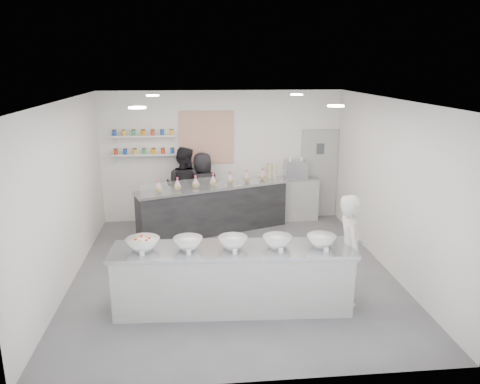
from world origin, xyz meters
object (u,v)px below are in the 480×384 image
object	(u,v)px
prep_counter	(233,278)
espresso_ledge	(289,199)
back_bar	(214,209)
woman_prep	(350,249)
staff_left	(184,187)
staff_right	(203,189)
espresso_machine	(296,170)

from	to	relation	value
prep_counter	espresso_ledge	bearing A→B (deg)	70.61
prep_counter	back_bar	size ratio (longest dim) A/B	1.06
back_bar	espresso_ledge	xyz separation A→B (m)	(1.80, 0.69, -0.01)
back_bar	woman_prep	xyz separation A→B (m)	(1.92, -3.31, 0.34)
woman_prep	staff_left	xyz separation A→B (m)	(-2.55, 3.82, 0.05)
back_bar	staff_right	size ratio (longest dim) A/B	2.00
prep_counter	staff_left	size ratio (longest dim) A/B	1.97
back_bar	staff_left	bearing A→B (deg)	120.59
back_bar	woman_prep	bearing A→B (deg)	-80.43
espresso_ledge	staff_left	distance (m)	2.47
staff_left	espresso_ledge	bearing A→B (deg)	-152.45
prep_counter	woman_prep	size ratio (longest dim) A/B	2.08
staff_left	staff_right	bearing A→B (deg)	-156.68
espresso_ledge	staff_right	bearing A→B (deg)	-174.88
espresso_machine	staff_left	xyz separation A→B (m)	(-2.58, -0.18, -0.30)
woman_prep	staff_right	distance (m)	4.37
prep_counter	back_bar	bearing A→B (deg)	95.22
back_bar	espresso_machine	bearing A→B (deg)	-0.87
staff_right	prep_counter	bearing A→B (deg)	81.33
back_bar	staff_left	world-z (taller)	staff_left
back_bar	staff_left	xyz separation A→B (m)	(-0.64, 0.51, 0.38)
back_bar	staff_left	distance (m)	0.90
prep_counter	staff_left	world-z (taller)	staff_left
espresso_machine	woman_prep	distance (m)	4.02
back_bar	espresso_ledge	bearing A→B (deg)	0.56
staff_left	prep_counter	bearing A→B (deg)	124.60
prep_counter	staff_left	xyz separation A→B (m)	(-0.77, 3.87, 0.42)
espresso_machine	staff_right	size ratio (longest dim) A/B	0.30
espresso_ledge	espresso_machine	distance (m)	0.71
prep_counter	espresso_ledge	world-z (taller)	espresso_ledge
espresso_machine	staff_right	distance (m)	2.19
espresso_machine	staff_left	world-z (taller)	staff_left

